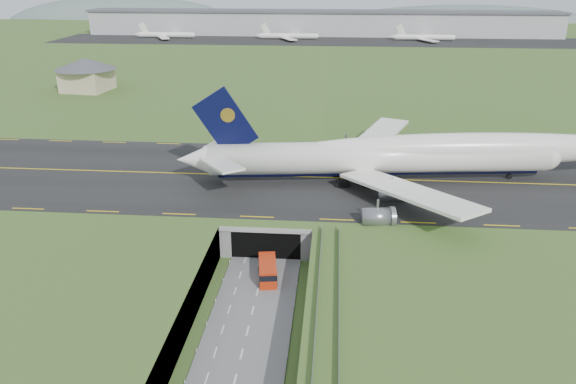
{
  "coord_description": "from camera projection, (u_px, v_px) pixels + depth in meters",
  "views": [
    {
      "loc": [
        11.15,
        -77.13,
        46.9
      ],
      "look_at": [
        2.79,
        20.0,
        7.86
      ],
      "focal_mm": 35.0,
      "sensor_mm": 36.0,
      "label": 1
    }
  ],
  "objects": [
    {
      "name": "tunnel_portal",
      "position": [
        271.0,
        221.0,
        103.88
      ],
      "size": [
        17.0,
        22.3,
        6.0
      ],
      "color": "gray",
      "rests_on": "ground"
    },
    {
      "name": "taxiway",
      "position": [
        280.0,
        177.0,
        117.92
      ],
      "size": [
        800.0,
        44.0,
        0.18
      ],
      "primitive_type": "cube",
      "color": "black",
      "rests_on": "airfield_deck"
    },
    {
      "name": "trench_road",
      "position": [
        253.0,
        309.0,
        82.69
      ],
      "size": [
        12.0,
        75.0,
        0.2
      ],
      "primitive_type": "cube",
      "color": "slate",
      "rests_on": "ground"
    },
    {
      "name": "service_building",
      "position": [
        86.0,
        72.0,
        197.87
      ],
      "size": [
        23.65,
        23.65,
        11.57
      ],
      "rotation": [
        0.0,
        0.0,
        -0.12
      ],
      "color": "#C4B58D",
      "rests_on": "ground"
    },
    {
      "name": "distant_hills",
      "position": [
        400.0,
        31.0,
        483.74
      ],
      "size": [
        700.0,
        91.0,
        60.0
      ],
      "color": "slate",
      "rests_on": "ground"
    },
    {
      "name": "ground",
      "position": [
        260.0,
        283.0,
        89.66
      ],
      "size": [
        900.0,
        900.0,
        0.0
      ],
      "primitive_type": "plane",
      "color": "#406026",
      "rests_on": "ground"
    },
    {
      "name": "airfield_deck",
      "position": [
        260.0,
        267.0,
        88.54
      ],
      "size": [
        800.0,
        800.0,
        6.0
      ],
      "primitive_type": "cube",
      "color": "gray",
      "rests_on": "ground"
    },
    {
      "name": "shuttle_tram",
      "position": [
        268.0,
        270.0,
        90.21
      ],
      "size": [
        3.86,
        7.73,
        3.02
      ],
      "rotation": [
        0.0,
        0.0,
        0.15
      ],
      "color": "red",
      "rests_on": "ground"
    },
    {
      "name": "jumbo_jet",
      "position": [
        413.0,
        155.0,
        113.74
      ],
      "size": [
        96.84,
        61.52,
        20.51
      ],
      "rotation": [
        0.0,
        0.0,
        0.13
      ],
      "color": "white",
      "rests_on": "ground"
    },
    {
      "name": "cargo_terminal",
      "position": [
        321.0,
        23.0,
        361.42
      ],
      "size": [
        320.0,
        67.0,
        15.6
      ],
      "color": "#B2B2B2",
      "rests_on": "ground"
    },
    {
      "name": "guideway",
      "position": [
        327.0,
        331.0,
        69.13
      ],
      "size": [
        3.0,
        53.0,
        7.05
      ],
      "color": "#A8A8A3",
      "rests_on": "ground"
    }
  ]
}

